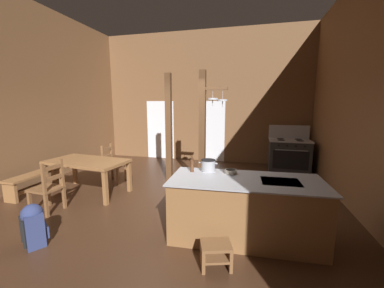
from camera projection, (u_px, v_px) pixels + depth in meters
ground_plane at (159, 212)px, 4.42m from camera, size 7.67×8.94×0.10m
wall_back at (203, 98)px, 8.01m from camera, size 7.67×0.14×4.33m
glazed_door_back_left at (160, 130)px, 8.50m from camera, size 1.00×0.01×2.05m
glazed_panel_back_right at (212, 131)px, 8.04m from camera, size 0.84×0.01×2.05m
kitchen_island at (245, 208)px, 3.43m from camera, size 2.20×1.06×0.88m
stove_range at (289, 155)px, 6.85m from camera, size 1.16×0.84×1.32m
support_post_with_pot_rack at (204, 127)px, 5.34m from camera, size 0.63×0.23×2.68m
support_post_center at (169, 129)px, 5.88m from camera, size 0.14×0.14×2.68m
step_stool at (216, 253)px, 2.82m from camera, size 0.43×0.37×0.30m
dining_table at (87, 164)px, 5.13m from camera, size 1.79×1.08×0.74m
ladderback_chair_near_window at (48, 188)px, 4.25m from camera, size 0.46×0.46×0.95m
ladderback_chair_by_post at (113, 164)px, 5.91m from camera, size 0.44×0.44×0.95m
bench_along_left_wall at (36, 179)px, 5.23m from camera, size 0.36×1.31×0.44m
backpack at (33, 224)px, 3.24m from camera, size 0.39×0.38×0.60m
stockpot_on_counter at (208, 165)px, 3.75m from camera, size 0.30×0.23×0.19m
mixing_bowl_on_counter at (231, 172)px, 3.63m from camera, size 0.18×0.18×0.07m
bottle_tall_on_counter at (192, 165)px, 3.72m from camera, size 0.06×0.06×0.26m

